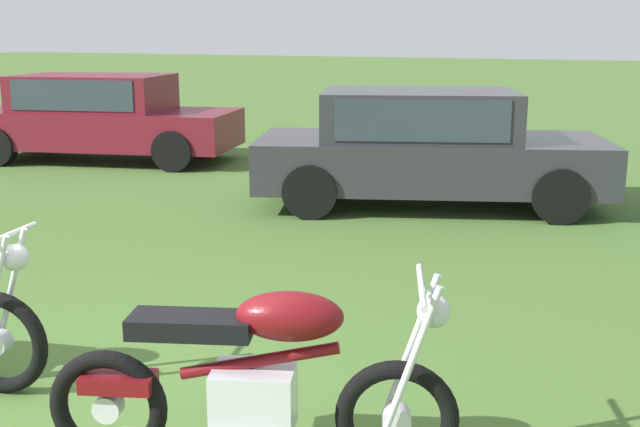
{
  "coord_description": "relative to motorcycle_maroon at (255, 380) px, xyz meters",
  "views": [
    {
      "loc": [
        3.03,
        -2.95,
        2.14
      ],
      "look_at": [
        0.69,
        2.1,
        0.86
      ],
      "focal_mm": 44.66,
      "sensor_mm": 36.0,
      "label": 1
    }
  ],
  "objects": [
    {
      "name": "car_charcoal",
      "position": [
        -1.13,
        6.3,
        0.32
      ],
      "size": [
        4.6,
        3.15,
        1.43
      ],
      "rotation": [
        0.0,
        0.0,
        0.35
      ],
      "color": "#2D2D33",
      "rests_on": "ground"
    },
    {
      "name": "car_burgundy",
      "position": [
        -7.13,
        7.38,
        0.32
      ],
      "size": [
        4.68,
        2.78,
        1.43
      ],
      "rotation": [
        0.0,
        0.0,
        0.26
      ],
      "color": "maroon",
      "rests_on": "ground"
    },
    {
      "name": "motorcycle_maroon",
      "position": [
        0.0,
        0.0,
        0.0
      ],
      "size": [
        1.95,
        0.98,
        1.02
      ],
      "rotation": [
        0.0,
        0.0,
        0.35
      ],
      "color": "black",
      "rests_on": "ground"
    }
  ]
}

